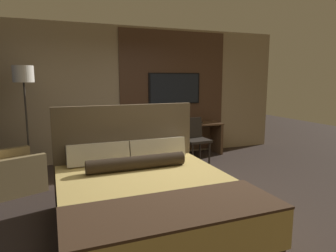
% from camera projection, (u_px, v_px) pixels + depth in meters
% --- Properties ---
extents(ground_plane, '(16.00, 16.00, 0.00)m').
position_uv_depth(ground_plane, '(178.00, 201.00, 4.24)').
color(ground_plane, '#332823').
extents(wall_back_tv_panel, '(7.20, 0.09, 2.80)m').
position_uv_depth(wall_back_tv_panel, '(137.00, 93.00, 6.45)').
color(wall_back_tv_panel, tan).
rests_on(wall_back_tv_panel, ground_plane).
extents(bed, '(1.95, 2.22, 1.36)m').
position_uv_depth(bed, '(148.00, 201.00, 3.38)').
color(bed, '#33281E').
rests_on(bed, ground_plane).
extents(desk, '(1.97, 0.54, 0.72)m').
position_uv_depth(desk, '(178.00, 134.00, 6.64)').
color(desk, brown).
rests_on(desk, ground_plane).
extents(tv, '(1.22, 0.04, 0.69)m').
position_uv_depth(tv, '(175.00, 88.00, 6.68)').
color(tv, black).
extents(desk_chair, '(0.51, 0.51, 0.92)m').
position_uv_depth(desk_chair, '(194.00, 136.00, 6.15)').
color(desk_chair, '#28231E').
rests_on(desk_chair, ground_plane).
extents(armchair_by_window, '(1.01, 1.03, 0.82)m').
position_uv_depth(armchair_by_window, '(10.00, 173.00, 4.60)').
color(armchair_by_window, olive).
rests_on(armchair_by_window, ground_plane).
extents(floor_lamp, '(0.34, 0.34, 1.93)m').
position_uv_depth(floor_lamp, '(24.00, 83.00, 5.07)').
color(floor_lamp, '#282623').
rests_on(floor_lamp, ground_plane).
extents(vase_tall, '(0.11, 0.11, 0.29)m').
position_uv_depth(vase_tall, '(160.00, 118.00, 6.49)').
color(vase_tall, '#333338').
rests_on(vase_tall, desk).
extents(vase_short, '(0.11, 0.11, 0.20)m').
position_uv_depth(vase_short, '(151.00, 120.00, 6.45)').
color(vase_short, '#333338').
rests_on(vase_short, desk).
extents(book, '(0.24, 0.17, 0.03)m').
position_uv_depth(book, '(197.00, 122.00, 6.74)').
color(book, '#332D28').
rests_on(book, desk).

